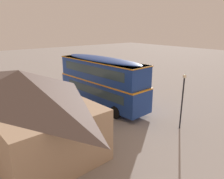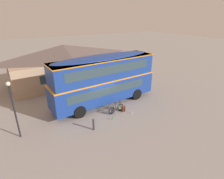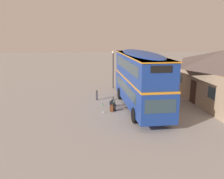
# 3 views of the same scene
# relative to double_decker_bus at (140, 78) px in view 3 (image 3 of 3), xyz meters

# --- Properties ---
(ground_plane) EXTENTS (120.00, 120.00, 0.00)m
(ground_plane) POSITION_rel_double_decker_bus_xyz_m (-0.76, -0.65, -2.64)
(ground_plane) COLOR gray
(double_decker_bus) EXTENTS (10.55, 3.22, 4.79)m
(double_decker_bus) POSITION_rel_double_decker_bus_xyz_m (0.00, 0.00, 0.00)
(double_decker_bus) COLOR black
(double_decker_bus) RESTS_ON ground
(touring_bicycle) EXTENTS (1.70, 0.61, 1.03)m
(touring_bicycle) POSITION_rel_double_decker_bus_xyz_m (-0.06, -2.26, -2.27)
(touring_bicycle) COLOR black
(touring_bicycle) RESTS_ON ground
(backpack_on_ground) EXTENTS (0.36, 0.36, 0.57)m
(backpack_on_ground) POSITION_rel_double_decker_bus_xyz_m (0.66, -2.40, -2.35)
(backpack_on_ground) COLOR #592D19
(backpack_on_ground) RESTS_ON ground
(water_bottle_clear_plastic) EXTENTS (0.07, 0.07, 0.22)m
(water_bottle_clear_plastic) POSITION_rel_double_decker_bus_xyz_m (1.09, -3.12, -2.54)
(water_bottle_clear_plastic) COLOR silver
(water_bottle_clear_plastic) RESTS_ON ground
(water_bottle_green_metal) EXTENTS (0.07, 0.07, 0.24)m
(water_bottle_green_metal) POSITION_rel_double_decker_bus_xyz_m (-0.92, -3.12, -2.53)
(water_bottle_green_metal) COLOR green
(water_bottle_green_metal) RESTS_ON ground
(pub_building) EXTENTS (13.42, 6.55, 4.80)m
(pub_building) POSITION_rel_double_decker_bus_xyz_m (-1.46, 7.87, -0.19)
(pub_building) COLOR tan
(pub_building) RESTS_ON ground
(street_lamp) EXTENTS (0.28, 0.28, 4.27)m
(street_lamp) POSITION_rel_double_decker_bus_xyz_m (-7.84, -1.71, 0.02)
(street_lamp) COLOR black
(street_lamp) RESTS_ON ground
(kerb_bollard) EXTENTS (0.16, 0.16, 0.97)m
(kerb_bollard) POSITION_rel_double_decker_bus_xyz_m (-2.88, -3.62, -2.15)
(kerb_bollard) COLOR #333338
(kerb_bollard) RESTS_ON ground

